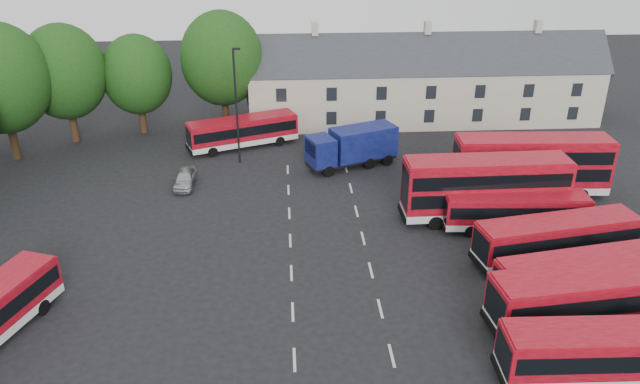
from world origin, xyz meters
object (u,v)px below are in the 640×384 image
at_px(bus_row_a, 614,351).
at_px(box_truck, 353,146).
at_px(silver_car, 185,179).
at_px(lamppost, 237,103).
at_px(bus_dd_south, 486,186).

xyz_separation_m(bus_row_a, box_truck, (-9.57, 26.81, 0.09)).
distance_m(bus_row_a, box_truck, 28.47).
relative_size(silver_car, lamppost, 0.38).
relative_size(box_truck, lamppost, 0.80).
xyz_separation_m(bus_row_a, bus_dd_south, (-1.28, 16.60, 0.89)).
bearing_deg(silver_car, bus_dd_south, -15.88).
height_order(bus_dd_south, box_truck, bus_dd_south).
relative_size(bus_row_a, bus_dd_south, 0.93).
xyz_separation_m(bus_dd_south, lamppost, (-18.07, 11.64, 2.67)).
bearing_deg(bus_row_a, bus_dd_south, 96.07).
height_order(box_truck, silver_car, box_truck).
bearing_deg(box_truck, bus_row_a, -91.91).
distance_m(bus_dd_south, box_truck, 13.18).
bearing_deg(bus_dd_south, silver_car, 161.63).
distance_m(silver_car, lamppost, 7.79).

